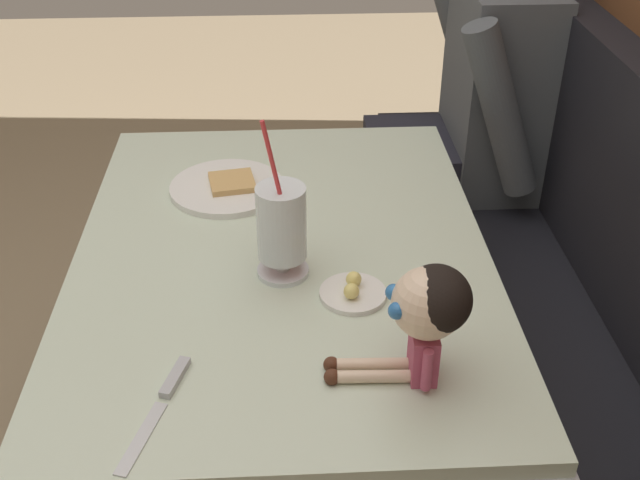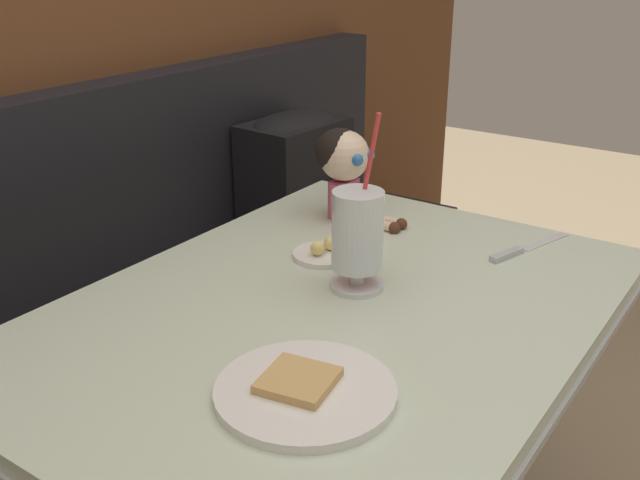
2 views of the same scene
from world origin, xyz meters
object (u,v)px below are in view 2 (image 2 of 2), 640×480
seated_doll (344,161)px  backpack (297,180)px  toast_plate (305,390)px  milkshake_glass (358,236)px  butter_saucer (324,253)px  butter_knife (518,251)px

seated_doll → backpack: bearing=47.9°
toast_plate → milkshake_glass: bearing=20.1°
seated_doll → butter_saucer: bearing=-156.8°
butter_saucer → seated_doll: seated_doll is taller
butter_saucer → seated_doll: 0.26m
seated_doll → milkshake_glass: bearing=-143.3°
milkshake_glass → backpack: bearing=43.4°
toast_plate → milkshake_glass: (0.32, 0.12, 0.09)m
toast_plate → butter_saucer: (0.40, 0.24, 0.00)m
butter_saucer → backpack: backpack is taller
milkshake_glass → seated_doll: milkshake_glass is taller
milkshake_glass → butter_saucer: 0.17m
milkshake_glass → seated_doll: size_ratio=1.43×
milkshake_glass → backpack: (0.64, 0.60, -0.18)m
butter_knife → backpack: (0.33, 0.78, -0.09)m
butter_saucer → backpack: 0.74m
butter_saucer → seated_doll: (0.21, 0.09, 0.12)m
butter_knife → backpack: bearing=67.3°
seated_doll → backpack: size_ratio=0.54×
seated_doll → backpack: seated_doll is taller
toast_plate → seated_doll: seated_doll is taller
toast_plate → seated_doll: 0.70m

